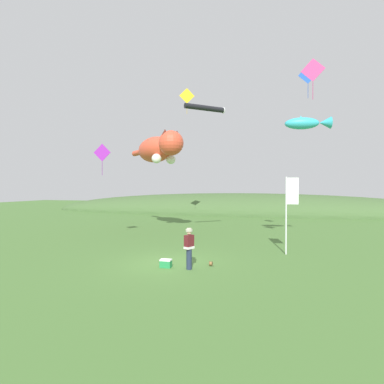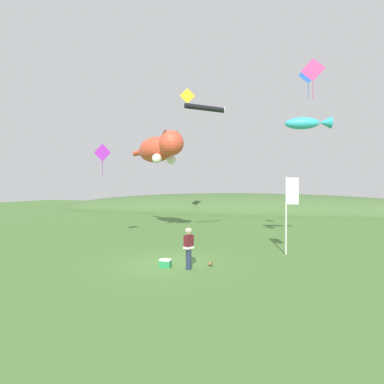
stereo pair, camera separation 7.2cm
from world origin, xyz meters
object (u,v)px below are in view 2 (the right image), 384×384
Objects in this scene: festival_attendant at (189,247)px; kite_diamond_violet at (102,153)px; kite_diamond_gold at (187,96)px; kite_diamond_pink at (313,70)px; kite_diamond_blue at (308,74)px; kite_fish_windsock at (307,123)px; festival_banner_pole at (289,204)px; kite_tube_streamer at (205,108)px; kite_giant_cat at (159,149)px; kite_spool at (210,264)px; picnic_cooler at (165,263)px.

kite_diamond_violet is (-7.34, 5.00, 4.85)m from festival_attendant.
festival_attendant is at bearing -73.34° from kite_diamond_gold.
kite_diamond_pink is (5.38, 3.81, 8.45)m from festival_attendant.
kite_diamond_blue is (9.45, -5.28, -0.98)m from kite_diamond_gold.
kite_fish_windsock is 1.37× the size of kite_diamond_violet.
kite_diamond_gold reaches higher than kite_diamond_violet.
festival_banner_pole is 12.07m from kite_diamond_violet.
kite_diamond_gold is (-9.37, 5.55, 4.08)m from kite_fish_windsock.
kite_tube_streamer is 6.78m from kite_diamond_blue.
festival_attendant is 10.12m from kite_diamond_violet.
kite_fish_windsock is 13.16m from kite_diamond_violet.
festival_attendant is at bearing -34.29° from kite_diamond_violet.
kite_diamond_violet is at bearing -157.79° from kite_tube_streamer.
kite_diamond_gold is at bearing 149.36° from kite_fish_windsock.
festival_attendant is 11.06m from kite_tube_streamer.
kite_giant_cat is 12.25m from kite_diamond_blue.
kite_tube_streamer is at bearing 104.88° from kite_spool.
kite_diamond_pink is (11.05, -6.89, 2.70)m from kite_giant_cat.
kite_diamond_pink reaches higher than kite_tube_streamer.
kite_diamond_blue is at bearing 1.26° from kite_tube_streamer.
festival_banner_pole is at bearing -32.77° from kite_tube_streamer.
kite_diamond_gold is 1.07× the size of kite_diamond_blue.
kite_fish_windsock is (11.15, -3.24, 0.81)m from kite_giant_cat.
kite_diamond_violet is at bearing -168.06° from kite_diamond_blue.
kite_diamond_pink is at bearing -31.95° from kite_giant_cat.
festival_banner_pole is 1.45× the size of kite_fish_windsock.
kite_diamond_gold is 1.09× the size of kite_diamond_violet.
kite_diamond_violet is at bearing -169.16° from kite_fish_windsock.
kite_diamond_violet is (-3.45, -8.01, -5.79)m from kite_diamond_gold.
kite_tube_streamer is (-1.01, 7.59, 7.99)m from festival_attendant.
kite_spool is at bearing -124.40° from kite_diamond_blue.
kite_spool is (0.80, 0.78, -0.85)m from festival_attendant.
kite_diamond_blue reaches higher than kite_spool.
kite_tube_streamer is 1.22× the size of kite_diamond_violet.
festival_banner_pole is 0.62× the size of kite_giant_cat.
kite_spool is at bearing -27.45° from kite_diamond_violet.
picnic_cooler is 17.52m from kite_diamond_gold.
kite_spool is 0.10× the size of kite_diamond_blue.
festival_attendant is at bearing -135.86° from festival_banner_pole.
kite_spool is 0.03× the size of kite_giant_cat.
kite_spool is at bearing -146.56° from kite_diamond_pink.
picnic_cooler is at bearing -131.37° from kite_fish_windsock.
festival_attendant is 11.35m from kite_fish_windsock.
kite_giant_cat is (-4.60, 10.68, 6.53)m from picnic_cooler.
festival_attendant is 8.22× the size of kite_spool.
kite_diamond_violet is at bearing -113.28° from kite_diamond_gold.
kite_diamond_pink is (4.59, 3.03, 9.30)m from kite_spool.
kite_giant_cat is 5.69m from kite_diamond_gold.
kite_diamond_blue reaches higher than kite_fish_windsock.
festival_banner_pole is (4.30, 4.17, 1.73)m from festival_attendant.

